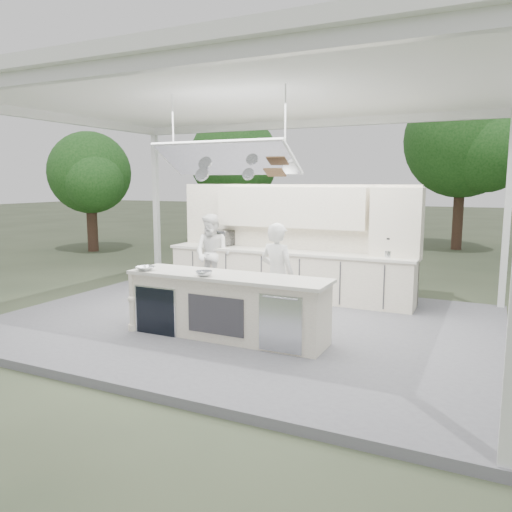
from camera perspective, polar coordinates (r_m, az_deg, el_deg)
The scene contains 12 objects.
ground at distance 8.46m, azimuth -1.46°, elevation -8.15°, with size 90.00×90.00×0.00m, color #475037.
stage_deck at distance 8.44m, azimuth -1.46°, elevation -7.76°, with size 8.00×6.00×0.12m, color slate.
tent at distance 8.19m, azimuth -1.59°, elevation 17.53°, with size 8.20×6.20×3.86m.
demo_island at distance 7.45m, azimuth -3.46°, elevation -5.73°, with size 3.10×0.79×0.95m.
back_counter at distance 10.00m, azimuth 3.49°, elevation -2.03°, with size 5.08×0.72×0.95m.
back_wall_unit at distance 9.91m, azimuth 6.39°, elevation 3.54°, with size 5.05×0.48×2.25m.
tree_cluster at distance 17.44m, azimuth 13.06°, elevation 11.13°, with size 19.55×9.40×5.85m.
head_chef at distance 7.89m, azimuth 2.43°, elevation -2.22°, with size 0.61×0.40×1.67m, color white.
sous_chef at distance 10.28m, azimuth -4.97°, elevation 0.20°, with size 0.80×0.63×1.65m, color white.
toaster_oven at distance 10.76m, azimuth -4.05°, elevation 2.13°, with size 0.59×0.40×0.33m, color silver.
bowl_large at distance 7.84m, azimuth -12.54°, elevation -1.40°, with size 0.27×0.27×0.07m, color silver.
bowl_small at distance 7.25m, azimuth -5.96°, elevation -2.00°, with size 0.24×0.24×0.08m, color silver.
Camera 1 is at (3.70, -7.21, 2.42)m, focal length 35.00 mm.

